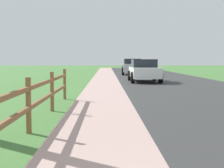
{
  "coord_description": "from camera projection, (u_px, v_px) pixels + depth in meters",
  "views": [
    {
      "loc": [
        -0.86,
        -0.46,
        1.49
      ],
      "look_at": [
        -0.73,
        7.66,
        0.89
      ],
      "focal_mm": 53.94,
      "sensor_mm": 36.0,
      "label": 1
    }
  ],
  "objects": [
    {
      "name": "parked_suv_white",
      "position": [
        144.0,
        70.0,
        22.49
      ],
      "size": [
        1.99,
        4.5,
        1.51
      ],
      "color": "white",
      "rests_on": "ground"
    },
    {
      "name": "rail_fence",
      "position": [
        28.0,
        101.0,
        6.7
      ],
      "size": [
        0.11,
        11.76,
        1.14
      ],
      "color": "brown",
      "rests_on": "ground"
    },
    {
      "name": "ground_plane",
      "position": [
        118.0,
        79.0,
        25.51
      ],
      "size": [
        120.0,
        120.0,
        0.0
      ],
      "primitive_type": "plane",
      "color": "#467938"
    },
    {
      "name": "parked_car_silver",
      "position": [
        132.0,
        66.0,
        33.11
      ],
      "size": [
        2.14,
        4.65,
        1.57
      ],
      "color": "#B7BABF",
      "rests_on": "ground"
    },
    {
      "name": "road_asphalt",
      "position": [
        160.0,
        78.0,
        27.57
      ],
      "size": [
        7.0,
        66.0,
        0.01
      ],
      "primitive_type": "cube",
      "color": "#343434",
      "rests_on": "ground"
    },
    {
      "name": "curb_concrete",
      "position": [
        80.0,
        78.0,
        27.46
      ],
      "size": [
        6.0,
        66.0,
        0.01
      ],
      "primitive_type": "cube",
      "color": "#BB9990",
      "rests_on": "ground"
    },
    {
      "name": "grass_verge",
      "position": [
        62.0,
        78.0,
        27.43
      ],
      "size": [
        5.0,
        66.0,
        0.0
      ],
      "primitive_type": "cube",
      "color": "#467938",
      "rests_on": "ground"
    },
    {
      "name": "parked_car_black",
      "position": [
        130.0,
        65.0,
        43.9
      ],
      "size": [
        2.21,
        4.41,
        1.43
      ],
      "color": "black",
      "rests_on": "ground"
    }
  ]
}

